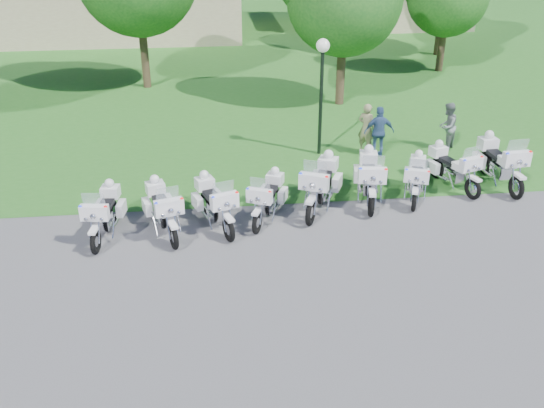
{
  "coord_description": "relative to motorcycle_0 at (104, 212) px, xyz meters",
  "views": [
    {
      "loc": [
        -1.29,
        -12.43,
        7.9
      ],
      "look_at": [
        0.23,
        1.2,
        0.95
      ],
      "focal_mm": 40.0,
      "sensor_mm": 36.0,
      "label": 1
    }
  ],
  "objects": [
    {
      "name": "motorcycle_6",
      "position": [
        8.74,
        1.25,
        -0.02
      ],
      "size": [
        1.2,
        2.11,
        1.48
      ],
      "rotation": [
        0.0,
        0.0,
        2.79
      ],
      "color": "black",
      "rests_on": "ground"
    },
    {
      "name": "motorcycle_1",
      "position": [
        1.49,
        0.01,
        0.02
      ],
      "size": [
        1.21,
        2.31,
        1.6
      ],
      "rotation": [
        0.0,
        0.0,
        3.43
      ],
      "color": "black",
      "rests_on": "ground"
    },
    {
      "name": "bystander_a",
      "position": [
        8.15,
        4.86,
        0.22
      ],
      "size": [
        0.75,
        0.73,
        1.73
      ],
      "primitive_type": "imported",
      "rotation": [
        0.0,
        0.0,
        2.42
      ],
      "color": "#8F8A61",
      "rests_on": "ground"
    },
    {
      "name": "motorcycle_0",
      "position": [
        0.0,
        0.0,
        0.0
      ],
      "size": [
        0.93,
        2.28,
        1.54
      ],
      "rotation": [
        0.0,
        0.0,
        3.01
      ],
      "color": "black",
      "rests_on": "ground"
    },
    {
      "name": "lamp_post",
      "position": [
        6.55,
        4.91,
        2.34
      ],
      "size": [
        0.44,
        0.44,
        3.92
      ],
      "color": "black",
      "rests_on": "ground"
    },
    {
      "name": "motorcycle_2",
      "position": [
        2.85,
        0.2,
        0.02
      ],
      "size": [
        1.26,
        2.27,
        1.58
      ],
      "rotation": [
        0.0,
        0.0,
        3.48
      ],
      "color": "black",
      "rests_on": "ground"
    },
    {
      "name": "motorcycle_3",
      "position": [
        4.29,
        0.46,
        -0.02
      ],
      "size": [
        1.28,
        2.09,
        1.49
      ],
      "rotation": [
        0.0,
        0.0,
        2.73
      ],
      "color": "black",
      "rests_on": "ground"
    },
    {
      "name": "ground",
      "position": [
        4.06,
        -1.82,
        -0.64
      ],
      "size": [
        100.0,
        100.0,
        0.0
      ],
      "primitive_type": "plane",
      "color": "#55555A",
      "rests_on": "ground"
    },
    {
      "name": "motorcycle_5",
      "position": [
        7.34,
        1.26,
        0.07
      ],
      "size": [
        1.12,
        2.51,
        1.7
      ],
      "rotation": [
        0.0,
        0.0,
        2.96
      ],
      "color": "black",
      "rests_on": "ground"
    },
    {
      "name": "motorcycle_7",
      "position": [
        10.06,
        1.84,
        0.0
      ],
      "size": [
        1.21,
        2.22,
        1.54
      ],
      "rotation": [
        0.0,
        0.0,
        3.46
      ],
      "color": "black",
      "rests_on": "ground"
    },
    {
      "name": "motorcycle_8",
      "position": [
        11.55,
        1.89,
        0.09
      ],
      "size": [
        0.95,
        2.61,
        1.75
      ],
      "rotation": [
        0.0,
        0.0,
        3.21
      ],
      "color": "black",
      "rests_on": "ground"
    },
    {
      "name": "grass_lawn",
      "position": [
        4.06,
        25.18,
        -0.64
      ],
      "size": [
        100.0,
        48.0,
        0.01
      ],
      "primitive_type": "cube",
      "color": "#296C22",
      "rests_on": "ground"
    },
    {
      "name": "bystander_b",
      "position": [
        11.0,
        4.81,
        0.19
      ],
      "size": [
        1.01,
        1.02,
        1.67
      ],
      "primitive_type": "imported",
      "rotation": [
        0.0,
        0.0,
        -2.29
      ],
      "color": "slate",
      "rests_on": "ground"
    },
    {
      "name": "bystander_c",
      "position": [
        8.48,
        4.44,
        0.23
      ],
      "size": [
        1.04,
        0.46,
        1.75
      ],
      "primitive_type": "imported",
      "rotation": [
        0.0,
        0.0,
        3.11
      ],
      "color": "#395788",
      "rests_on": "ground"
    },
    {
      "name": "motorcycle_4",
      "position": [
        5.85,
        0.9,
        0.09
      ],
      "size": [
        1.53,
        2.44,
        1.76
      ],
      "rotation": [
        0.0,
        0.0,
        2.71
      ],
      "color": "black",
      "rests_on": "ground"
    },
    {
      "name": "building_west",
      "position": [
        -1.94,
        26.18,
        1.43
      ],
      "size": [
        14.56,
        8.32,
        4.1
      ],
      "color": "tan",
      "rests_on": "ground"
    }
  ]
}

